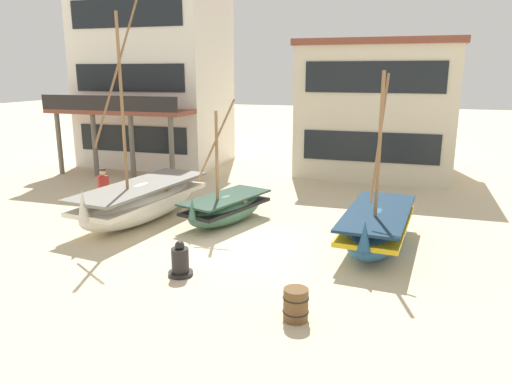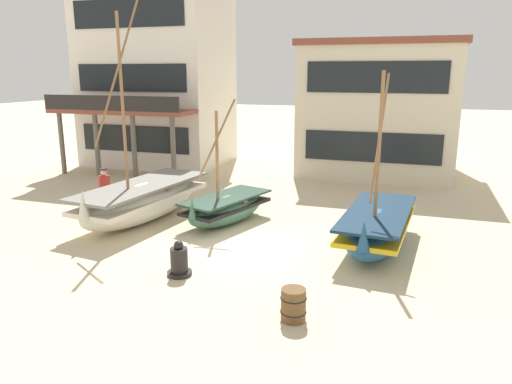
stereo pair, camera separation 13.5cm
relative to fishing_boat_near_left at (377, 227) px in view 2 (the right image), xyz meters
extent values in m
plane|color=beige|center=(-3.73, -1.03, -0.62)|extent=(120.00, 120.00, 0.00)
ellipsoid|color=#23517A|center=(0.00, 0.02, -0.06)|extent=(2.02, 4.76, 1.12)
cube|color=gold|center=(0.00, 0.02, 0.08)|extent=(2.02, 4.58, 0.13)
cube|color=#132C43|center=(0.00, 0.02, 0.45)|extent=(2.06, 4.68, 0.08)
cone|color=#23517A|center=(-0.17, -2.20, 0.44)|extent=(0.36, 0.36, 0.78)
cylinder|color=olive|center=(-0.04, -0.56, 2.31)|extent=(0.10, 0.10, 4.30)
cylinder|color=olive|center=(-0.04, -0.56, 2.75)|extent=(0.22, 2.00, 3.28)
cube|color=olive|center=(0.03, 0.37, 0.33)|extent=(1.59, 0.28, 0.06)
ellipsoid|color=silver|center=(-7.94, 0.19, 0.03)|extent=(2.57, 5.79, 1.30)
cube|color=silver|center=(-7.94, 0.19, 0.19)|extent=(2.56, 5.57, 0.16)
cube|color=gray|center=(-7.94, 0.19, 0.62)|extent=(2.61, 5.69, 0.09)
cone|color=silver|center=(-8.29, -2.48, 0.61)|extent=(0.42, 0.42, 0.91)
cylinder|color=olive|center=(-8.04, -0.51, 3.25)|extent=(0.10, 0.10, 5.93)
cylinder|color=olive|center=(-8.04, -0.51, 4.73)|extent=(0.42, 2.69, 5.04)
cube|color=olive|center=(-7.89, 0.60, 0.48)|extent=(1.77, 0.39, 0.06)
ellipsoid|color=#427056|center=(-5.08, 0.83, -0.15)|extent=(2.37, 3.73, 0.94)
cube|color=black|center=(-5.08, 0.83, -0.03)|extent=(2.34, 3.60, 0.11)
cube|color=#243D2F|center=(-5.08, 0.83, 0.28)|extent=(2.38, 3.68, 0.07)
cone|color=#427056|center=(-5.59, -0.76, 0.27)|extent=(0.35, 0.35, 0.66)
cylinder|color=olive|center=(-5.21, 0.41, 1.63)|extent=(0.10, 0.10, 3.19)
cylinder|color=olive|center=(-5.21, 0.41, 2.31)|extent=(0.66, 1.88, 2.48)
cube|color=olive|center=(-5.00, 1.08, 0.18)|extent=(1.30, 0.55, 0.06)
cylinder|color=#33333D|center=(-9.68, 0.49, -0.18)|extent=(0.26, 0.26, 0.88)
cube|color=#B22D28|center=(-9.68, 0.49, 0.53)|extent=(0.40, 0.42, 0.54)
sphere|color=beige|center=(-9.68, 0.49, 0.92)|extent=(0.22, 0.22, 0.22)
cylinder|color=#2D2823|center=(-9.68, 0.49, 1.04)|extent=(0.24, 0.24, 0.05)
cylinder|color=black|center=(-4.59, -3.64, -0.57)|extent=(0.63, 0.63, 0.10)
cylinder|color=black|center=(-4.59, -3.64, -0.21)|extent=(0.44, 0.44, 0.62)
sphere|color=black|center=(-4.59, -3.64, 0.18)|extent=(0.24, 0.24, 0.24)
cylinder|color=brown|center=(-1.27, -4.98, -0.27)|extent=(0.52, 0.52, 0.70)
torus|color=black|center=(-1.27, -4.98, -0.12)|extent=(0.56, 0.56, 0.03)
torus|color=black|center=(-1.27, -4.98, -0.43)|extent=(0.56, 0.56, 0.03)
cube|color=beige|center=(-1.00, 11.60, 2.48)|extent=(7.27, 6.22, 6.21)
cube|color=brown|center=(-1.00, 11.60, 5.74)|extent=(7.56, 6.46, 0.30)
cube|color=black|center=(-1.00, 8.46, 1.09)|extent=(6.11, 0.06, 1.37)
cube|color=black|center=(-1.00, 8.46, 4.19)|extent=(6.11, 0.06, 1.37)
cube|color=white|center=(-12.91, 10.38, 3.98)|extent=(7.31, 5.27, 9.19)
cube|color=black|center=(-12.91, 7.71, 1.06)|extent=(6.14, 0.06, 1.35)
cube|color=black|center=(-12.91, 7.71, 4.13)|extent=(6.14, 0.06, 1.35)
cube|color=black|center=(-12.91, 7.71, 7.19)|extent=(6.14, 0.06, 1.35)
cube|color=brown|center=(-12.91, 6.71, 2.54)|extent=(7.31, 2.08, 0.20)
cylinder|color=#666056|center=(-16.04, 5.98, 0.91)|extent=(0.24, 0.24, 3.06)
cylinder|color=#666056|center=(-13.95, 5.98, 0.91)|extent=(0.24, 0.24, 3.06)
cylinder|color=#666056|center=(-11.87, 5.98, 0.91)|extent=(0.24, 0.24, 3.06)
cylinder|color=#666056|center=(-9.78, 5.98, 0.91)|extent=(0.24, 0.24, 3.06)
cube|color=black|center=(-12.91, 5.71, 2.99)|extent=(7.31, 0.08, 0.70)
camera|label=1|loc=(0.76, -13.97, 4.43)|focal=33.96mm
camera|label=2|loc=(0.88, -13.93, 4.43)|focal=33.96mm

